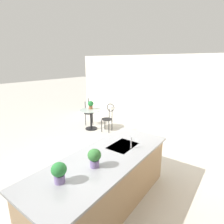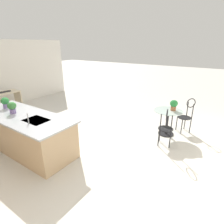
% 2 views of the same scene
% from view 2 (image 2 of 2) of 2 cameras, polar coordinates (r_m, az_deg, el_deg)
% --- Properties ---
extents(ground_plane, '(40.00, 40.00, 0.00)m').
position_cam_2_polar(ground_plane, '(5.40, -15.40, -7.95)').
color(ground_plane, beige).
extents(kitchen_island, '(2.80, 1.06, 0.92)m').
position_cam_2_polar(kitchen_island, '(5.00, -25.51, -5.74)').
color(kitchen_island, tan).
rests_on(kitchen_island, ground).
extents(bistro_table, '(0.80, 0.80, 0.74)m').
position_cam_2_polar(bistro_table, '(5.50, 16.95, -2.44)').
color(bistro_table, black).
rests_on(bistro_table, ground).
extents(chair_near_window, '(0.54, 0.54, 1.04)m').
position_cam_2_polar(chair_near_window, '(5.82, 22.36, -0.52)').
color(chair_near_window, black).
rests_on(chair_near_window, ground).
extents(chair_by_island, '(0.46, 0.52, 1.04)m').
position_cam_2_polar(chair_by_island, '(4.81, 16.54, -4.12)').
color(chair_by_island, black).
rests_on(chair_by_island, ground).
extents(sink_faucet, '(0.02, 0.02, 0.22)m').
position_cam_2_polar(sink_faucet, '(4.26, -24.84, -1.74)').
color(sink_faucet, '#B2B5BA').
rests_on(sink_faucet, kitchen_island).
extents(writing_desk, '(0.60, 1.20, 0.74)m').
position_cam_2_polar(writing_desk, '(8.33, -30.90, 3.68)').
color(writing_desk, beige).
rests_on(writing_desk, ground).
extents(keyboard, '(0.16, 0.44, 0.03)m').
position_cam_2_polar(keyboard, '(8.34, -30.66, 5.50)').
color(keyboard, black).
rests_on(keyboard, writing_desk).
extents(potted_plant_on_table, '(0.22, 0.22, 0.30)m').
position_cam_2_polar(potted_plant_on_table, '(5.40, 18.80, 2.23)').
color(potted_plant_on_table, '#9E603D').
rests_on(potted_plant_on_table, bistro_table).
extents(potted_plant_counter_near, '(0.20, 0.20, 0.29)m').
position_cam_2_polar(potted_plant_counter_near, '(5.02, -28.87, 1.42)').
color(potted_plant_counter_near, '#7A669E').
rests_on(potted_plant_counter_near, kitchen_island).
extents(potted_plant_counter_far, '(0.20, 0.20, 0.28)m').
position_cam_2_polar(potted_plant_counter_far, '(5.55, -30.50, 2.74)').
color(potted_plant_counter_far, '#7A669E').
rests_on(potted_plant_counter_far, kitchen_island).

